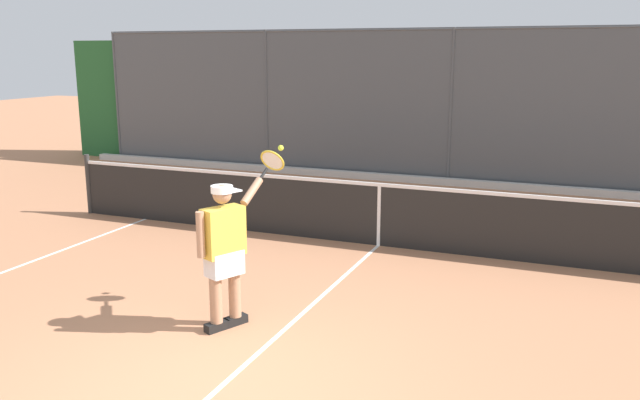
% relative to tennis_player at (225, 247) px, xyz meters
% --- Properties ---
extents(ground_plane, '(60.00, 60.00, 0.00)m').
position_rel_tennis_player_xyz_m(ground_plane, '(-0.60, 1.37, -0.89)').
color(ground_plane, '#B27551').
extents(fence_backdrop, '(20.78, 1.37, 3.36)m').
position_rel_tennis_player_xyz_m(fence_backdrop, '(-0.60, -9.29, 0.68)').
color(fence_backdrop, '#474C51').
rests_on(fence_backdrop, ground).
extents(tennis_net, '(10.98, 0.09, 1.07)m').
position_rel_tennis_player_xyz_m(tennis_net, '(-0.60, -3.49, -0.39)').
color(tennis_net, '#2D2D2D').
rests_on(tennis_net, ground).
extents(tennis_player, '(0.52, 1.31, 1.83)m').
position_rel_tennis_player_xyz_m(tennis_player, '(0.00, 0.00, 0.00)').
color(tennis_player, black).
rests_on(tennis_player, ground).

